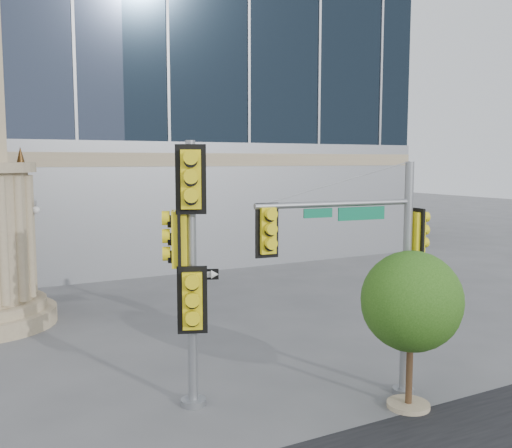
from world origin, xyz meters
name	(u,v)px	position (x,y,z in m)	size (l,w,h in m)	color
ground	(299,391)	(0.00, 0.00, 0.00)	(120.00, 120.00, 0.00)	#545456
main_signal_pole	(371,255)	(1.08, -1.08, 3.18)	(3.96, 0.73, 5.13)	slate
secondary_signal_pole	(189,254)	(-2.48, 0.34, 3.27)	(0.95, 0.91, 5.56)	slate
street_tree	(412,305)	(1.60, -1.78, 2.19)	(2.13, 2.08, 3.32)	tan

